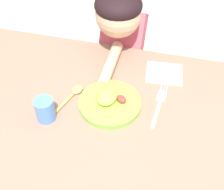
{
  "coord_description": "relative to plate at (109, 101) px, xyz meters",
  "views": [
    {
      "loc": [
        0.15,
        -0.65,
        1.54
      ],
      "look_at": [
        -0.03,
        0.06,
        0.78
      ],
      "focal_mm": 47.46,
      "sensor_mm": 36.0,
      "label": 1
    }
  ],
  "objects": [
    {
      "name": "dining_table",
      "position": [
        0.03,
        -0.03,
        -0.15
      ],
      "size": [
        1.49,
        0.74,
        0.76
      ],
      "color": "#8F6A56",
      "rests_on": "ground_plane"
    },
    {
      "name": "plate",
      "position": [
        0.0,
        0.0,
        0.0
      ],
      "size": [
        0.22,
        0.22,
        0.05
      ],
      "color": "#80C044",
      "rests_on": "dining_table"
    },
    {
      "name": "fork",
      "position": [
        0.17,
        0.04,
        -0.01
      ],
      "size": [
        0.03,
        0.22,
        0.01
      ],
      "rotation": [
        0.0,
        0.0,
        1.5
      ],
      "color": "silver",
      "rests_on": "dining_table"
    },
    {
      "name": "spoon",
      "position": [
        -0.14,
        0.0,
        -0.01
      ],
      "size": [
        0.08,
        0.18,
        0.02
      ],
      "rotation": [
        0.0,
        0.0,
        1.27
      ],
      "color": "tan",
      "rests_on": "dining_table"
    },
    {
      "name": "drinking_cup",
      "position": [
        -0.19,
        -0.11,
        0.03
      ],
      "size": [
        0.06,
        0.06,
        0.08
      ],
      "primitive_type": "cylinder",
      "color": "#548ADA",
      "rests_on": "dining_table"
    },
    {
      "name": "person",
      "position": [
        -0.05,
        0.41,
        -0.19
      ],
      "size": [
        0.19,
        0.49,
        1.02
      ],
      "rotation": [
        0.0,
        0.0,
        3.14
      ],
      "color": "#3A565E",
      "rests_on": "ground_plane"
    },
    {
      "name": "napkin",
      "position": [
        0.17,
        0.21,
        -0.01
      ],
      "size": [
        0.15,
        0.14,
        0.0
      ],
      "primitive_type": "cube",
      "rotation": [
        0.0,
        0.0,
        0.09
      ],
      "color": "white",
      "rests_on": "dining_table"
    }
  ]
}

